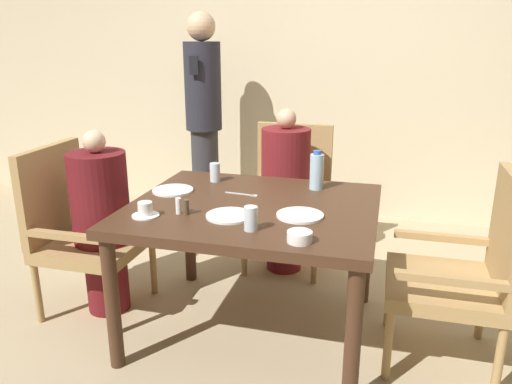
# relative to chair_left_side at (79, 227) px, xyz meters

# --- Properties ---
(ground_plane) EXTENTS (16.00, 16.00, 0.00)m
(ground_plane) POSITION_rel_chair_left_side_xyz_m (1.04, 0.00, -0.50)
(ground_plane) COLOR tan
(wall_back) EXTENTS (8.00, 0.06, 2.80)m
(wall_back) POSITION_rel_chair_left_side_xyz_m (1.04, 2.04, 0.90)
(wall_back) COLOR beige
(wall_back) RESTS_ON ground_plane
(dining_table) EXTENTS (1.24, 1.07, 0.73)m
(dining_table) POSITION_rel_chair_left_side_xyz_m (1.04, 0.00, 0.14)
(dining_table) COLOR #422819
(dining_table) RESTS_ON ground_plane
(chair_left_side) EXTENTS (0.54, 0.54, 0.96)m
(chair_left_side) POSITION_rel_chair_left_side_xyz_m (0.00, 0.00, 0.00)
(chair_left_side) COLOR #A88451
(chair_left_side) RESTS_ON ground_plane
(diner_in_left_chair) EXTENTS (0.32, 0.32, 1.07)m
(diner_in_left_chair) POSITION_rel_chair_left_side_xyz_m (0.15, 0.00, 0.05)
(diner_in_left_chair) COLOR #5B1419
(diner_in_left_chair) RESTS_ON ground_plane
(chair_far_side) EXTENTS (0.54, 0.54, 0.96)m
(chair_far_side) POSITION_rel_chair_left_side_xyz_m (1.04, 0.95, 0.00)
(chair_far_side) COLOR #A88451
(chair_far_side) RESTS_ON ground_plane
(diner_in_far_chair) EXTENTS (0.32, 0.32, 1.11)m
(diner_in_far_chair) POSITION_rel_chair_left_side_xyz_m (1.04, 0.80, 0.07)
(diner_in_far_chair) COLOR maroon
(diner_in_far_chair) RESTS_ON ground_plane
(chair_right_side) EXTENTS (0.54, 0.54, 0.96)m
(chair_right_side) POSITION_rel_chair_left_side_xyz_m (2.08, 0.00, 0.00)
(chair_right_side) COLOR #A88451
(chair_right_side) RESTS_ON ground_plane
(standing_host) EXTENTS (0.29, 0.33, 1.74)m
(standing_host) POSITION_rel_chair_left_side_xyz_m (0.20, 1.51, 0.43)
(standing_host) COLOR #2D2D33
(standing_host) RESTS_ON ground_plane
(plate_main_left) EXTENTS (0.22, 0.22, 0.01)m
(plate_main_left) POSITION_rel_chair_left_side_xyz_m (0.55, 0.10, 0.23)
(plate_main_left) COLOR white
(plate_main_left) RESTS_ON dining_table
(plate_main_right) EXTENTS (0.22, 0.22, 0.01)m
(plate_main_right) POSITION_rel_chair_left_side_xyz_m (1.30, -0.11, 0.23)
(plate_main_right) COLOR white
(plate_main_right) RESTS_ON dining_table
(plate_dessert_center) EXTENTS (0.22, 0.22, 0.01)m
(plate_dessert_center) POSITION_rel_chair_left_side_xyz_m (0.98, -0.21, 0.23)
(plate_dessert_center) COLOR white
(plate_dessert_center) RESTS_ON dining_table
(teacup_with_saucer) EXTENTS (0.13, 0.13, 0.07)m
(teacup_with_saucer) POSITION_rel_chair_left_side_xyz_m (0.59, -0.30, 0.26)
(teacup_with_saucer) COLOR white
(teacup_with_saucer) RESTS_ON dining_table
(bowl_small) EXTENTS (0.11, 0.11, 0.05)m
(bowl_small) POSITION_rel_chair_left_side_xyz_m (1.36, -0.42, 0.25)
(bowl_small) COLOR white
(bowl_small) RESTS_ON dining_table
(water_bottle) EXTENTS (0.08, 0.08, 0.22)m
(water_bottle) POSITION_rel_chair_left_side_xyz_m (1.31, 0.35, 0.33)
(water_bottle) COLOR #A3C6DB
(water_bottle) RESTS_ON dining_table
(glass_tall_near) EXTENTS (0.06, 0.06, 0.11)m
(glass_tall_near) POSITION_rel_chair_left_side_xyz_m (1.12, -0.34, 0.28)
(glass_tall_near) COLOR silver
(glass_tall_near) RESTS_ON dining_table
(glass_tall_mid) EXTENTS (0.06, 0.06, 0.11)m
(glass_tall_mid) POSITION_rel_chair_left_side_xyz_m (0.71, 0.35, 0.28)
(glass_tall_mid) COLOR silver
(glass_tall_mid) RESTS_ON dining_table
(salt_shaker) EXTENTS (0.03, 0.03, 0.08)m
(salt_shaker) POSITION_rel_chair_left_side_xyz_m (0.73, -0.23, 0.27)
(salt_shaker) COLOR white
(salt_shaker) RESTS_ON dining_table
(pepper_shaker) EXTENTS (0.03, 0.03, 0.07)m
(pepper_shaker) POSITION_rel_chair_left_side_xyz_m (0.77, -0.23, 0.26)
(pepper_shaker) COLOR #4C3D2D
(pepper_shaker) RESTS_ON dining_table
(fork_beside_plate) EXTENTS (0.19, 0.03, 0.00)m
(fork_beside_plate) POSITION_rel_chair_left_side_xyz_m (0.95, 0.14, 0.23)
(fork_beside_plate) COLOR silver
(fork_beside_plate) RESTS_ON dining_table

